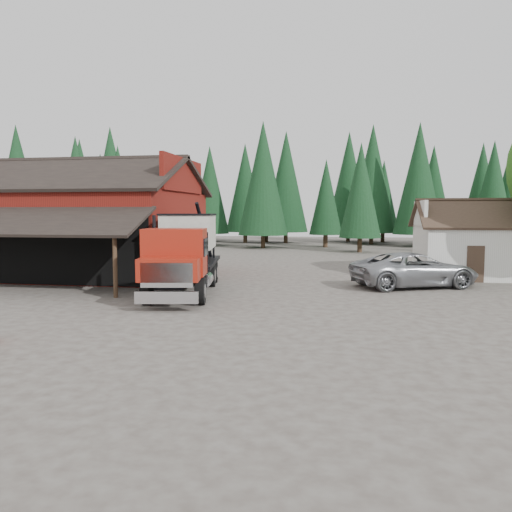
# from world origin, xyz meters

# --- Properties ---
(ground) EXTENTS (120.00, 120.00, 0.00)m
(ground) POSITION_xyz_m (0.00, 0.00, 0.00)
(ground) COLOR #463E37
(ground) RESTS_ON ground
(red_barn) EXTENTS (12.80, 13.63, 7.18)m
(red_barn) POSITION_xyz_m (-11.00, 9.90, 2.69)
(red_barn) COLOR maroon
(red_barn) RESTS_ON ground
(farmhouse) EXTENTS (8.60, 6.42, 4.65)m
(farmhouse) POSITION_xyz_m (13.00, 13.00, 1.67)
(farmhouse) COLOR silver
(farmhouse) RESTS_ON ground
(conifer_backdrop) EXTENTS (76.00, 16.00, 16.00)m
(conifer_backdrop) POSITION_xyz_m (0.00, 42.00, 0.00)
(conifer_backdrop) COLOR #113316
(conifer_backdrop) RESTS_ON ground
(near_pine_a) EXTENTS (4.40, 4.40, 11.40)m
(near_pine_a) POSITION_xyz_m (-22.00, 28.00, 6.39)
(near_pine_a) COLOR #382619
(near_pine_a) RESTS_ON ground
(near_pine_b) EXTENTS (3.96, 3.96, 10.40)m
(near_pine_b) POSITION_xyz_m (6.00, 30.00, 5.89)
(near_pine_b) COLOR #382619
(near_pine_b) RESTS_ON ground
(near_pine_d) EXTENTS (5.28, 5.28, 13.40)m
(near_pine_d) POSITION_xyz_m (-4.00, 34.00, 7.39)
(near_pine_d) COLOR #382619
(near_pine_d) RESTS_ON ground
(feed_truck) EXTENTS (4.14, 9.89, 4.33)m
(feed_truck) POSITION_xyz_m (-3.00, 4.03, 2.03)
(feed_truck) COLOR black
(feed_truck) RESTS_ON ground
(silver_car) EXTENTS (6.99, 5.09, 1.77)m
(silver_car) POSITION_xyz_m (8.00, 7.69, 0.88)
(silver_car) COLOR #999BA0
(silver_car) RESTS_ON ground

